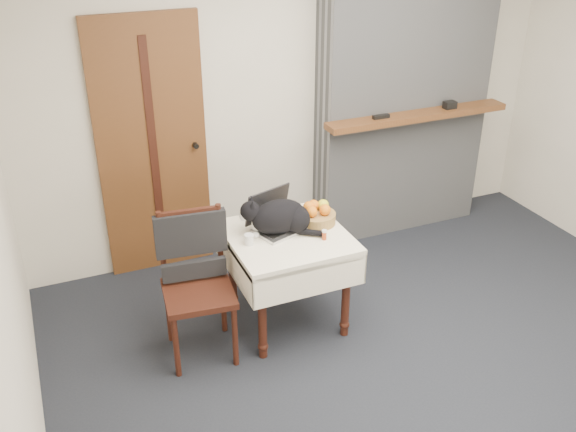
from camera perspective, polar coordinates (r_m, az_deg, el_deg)
name	(u,v)px	position (r m, az deg, el deg)	size (l,w,h in m)	color
ground	(423,374)	(4.29, 11.88, -13.60)	(4.50, 4.50, 0.00)	black
room_shell	(407,84)	(3.78, 10.52, 11.50)	(4.52, 4.01, 2.61)	beige
door	(153,149)	(4.94, -11.94, 5.82)	(0.82, 0.10, 2.00)	brown
chimney	(405,84)	(5.50, 10.32, 11.43)	(1.62, 0.48, 2.60)	gray
side_table	(287,249)	(4.32, -0.07, -2.96)	(0.78, 0.78, 0.70)	#33120E
laptop	(276,219)	(4.32, -1.10, -0.26)	(0.43, 0.39, 0.26)	#B7B7BC
cat	(280,217)	(4.23, -0.70, -0.09)	(0.53, 0.35, 0.27)	black
cream_jar	(249,239)	(4.14, -3.48, -2.10)	(0.06, 0.06, 0.07)	silver
pill_bottle	(324,235)	(4.19, 3.25, -1.67)	(0.03, 0.03, 0.07)	#A63A14
fruit_basket	(316,215)	(4.39, 2.55, 0.11)	(0.26, 0.26, 0.15)	olive
desk_clutter	(313,223)	(4.40, 2.26, -0.63)	(0.13, 0.01, 0.01)	black
chair	(194,264)	(4.13, -8.32, -4.23)	(0.49, 0.48, 0.98)	#33120E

